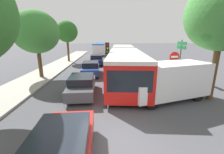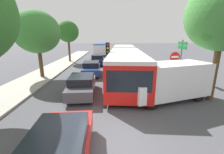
# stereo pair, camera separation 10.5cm
# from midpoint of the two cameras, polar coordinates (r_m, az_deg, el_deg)

# --- Properties ---
(ground_plane) EXTENTS (200.00, 200.00, 0.00)m
(ground_plane) POSITION_cam_midpoint_polar(r_m,az_deg,el_deg) (6.04, -0.65, -24.09)
(ground_plane) COLOR #47474C
(kerb_strip_left) EXTENTS (3.20, 41.85, 0.14)m
(kerb_strip_left) POSITION_cam_midpoint_polar(r_m,az_deg,el_deg) (22.00, -19.94, 4.21)
(kerb_strip_left) COLOR #9E998E
(kerb_strip_left) RESTS_ON ground
(articulated_bus) EXTENTS (4.14, 17.96, 2.64)m
(articulated_bus) POSITION_cam_midpoint_polar(r_m,az_deg,el_deg) (16.28, 4.44, 6.80)
(articulated_bus) COLOR red
(articulated_bus) RESTS_ON ground
(city_bus_rear) EXTENTS (2.82, 11.56, 2.48)m
(city_bus_rear) POSITION_cam_midpoint_polar(r_m,az_deg,el_deg) (36.65, -4.60, 11.11)
(city_bus_rear) COLOR silver
(city_bus_rear) RESTS_ON ground
(queued_car_red) EXTENTS (1.83, 3.97, 1.35)m
(queued_car_red) POSITION_cam_midpoint_polar(r_m,az_deg,el_deg) (4.98, -19.11, -24.77)
(queued_car_red) COLOR #B21E19
(queued_car_red) RESTS_ON ground
(queued_car_graphite) EXTENTS (1.83, 3.98, 1.36)m
(queued_car_graphite) POSITION_cam_midpoint_polar(r_m,az_deg,el_deg) (10.26, -11.69, -3.10)
(queued_car_graphite) COLOR #47474C
(queued_car_graphite) RESTS_ON ground
(queued_car_blue) EXTENTS (1.88, 4.08, 1.39)m
(queued_car_blue) POSITION_cam_midpoint_polar(r_m,az_deg,el_deg) (15.69, -8.26, 3.34)
(queued_car_blue) COLOR #284799
(queued_car_blue) RESTS_ON ground
(queued_car_navy) EXTENTS (1.90, 4.13, 1.41)m
(queued_car_navy) POSITION_cam_midpoint_polar(r_m,az_deg,el_deg) (21.73, -6.03, 6.62)
(queued_car_navy) COLOR navy
(queued_car_navy) RESTS_ON ground
(white_van) EXTENTS (5.36, 3.38, 2.31)m
(white_van) POSITION_cam_midpoint_polar(r_m,az_deg,el_deg) (9.91, 21.25, -1.11)
(white_van) COLOR white
(white_van) RESTS_ON ground
(traffic_light) EXTENTS (0.32, 0.36, 3.40)m
(traffic_light) POSITION_cam_midpoint_polar(r_m,az_deg,el_deg) (12.36, -2.03, 8.82)
(traffic_light) COLOR #56595E
(traffic_light) RESTS_ON ground
(no_entry_sign) EXTENTS (0.70, 0.08, 2.82)m
(no_entry_sign) POSITION_cam_midpoint_polar(r_m,az_deg,el_deg) (11.62, 22.17, 4.25)
(no_entry_sign) COLOR #56595E
(no_entry_sign) RESTS_ON ground
(direction_sign_post) EXTENTS (0.13, 1.40, 3.60)m
(direction_sign_post) POSITION_cam_midpoint_polar(r_m,az_deg,el_deg) (14.61, 24.52, 8.66)
(direction_sign_post) COLOR #56595E
(direction_sign_post) RESTS_ON ground
(tree_left_mid) EXTENTS (4.06, 4.06, 6.16)m
(tree_left_mid) POSITION_cam_midpoint_polar(r_m,az_deg,el_deg) (15.58, -27.30, 14.60)
(tree_left_mid) COLOR #51381E
(tree_left_mid) RESTS_ON ground
(tree_left_far) EXTENTS (3.21, 3.21, 6.24)m
(tree_left_far) POSITION_cam_midpoint_polar(r_m,az_deg,el_deg) (24.56, -16.88, 16.00)
(tree_left_far) COLOR #51381E
(tree_left_far) RESTS_ON ground
(tree_right_near) EXTENTS (4.12, 4.12, 7.04)m
(tree_right_near) POSITION_cam_midpoint_polar(r_m,az_deg,el_deg) (10.76, 36.34, 18.09)
(tree_right_near) COLOR #51381E
(tree_right_near) RESTS_ON ground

